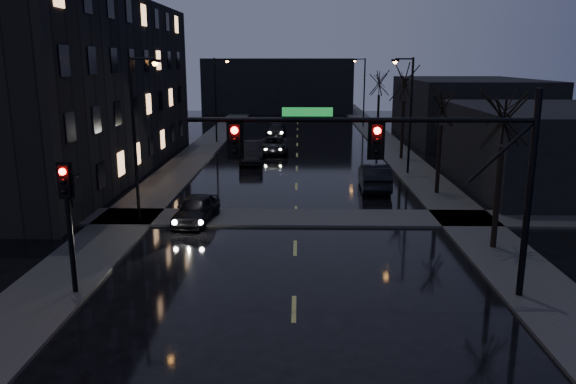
{
  "coord_description": "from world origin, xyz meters",
  "views": [
    {
      "loc": [
        0.12,
        -8.78,
        7.86
      ],
      "look_at": [
        -0.25,
        10.91,
        3.2
      ],
      "focal_mm": 35.0,
      "sensor_mm": 36.0,
      "label": 1
    }
  ],
  "objects_px": {
    "oncoming_car_d": "(276,130)",
    "lead_car": "(374,177)",
    "oncoming_car_c": "(274,145)",
    "oncoming_car_a": "(196,209)",
    "oncoming_car_b": "(251,152)"
  },
  "relations": [
    {
      "from": "oncoming_car_d",
      "to": "lead_car",
      "type": "xyz_separation_m",
      "value": [
        7.02,
        -24.67,
        0.17
      ]
    },
    {
      "from": "oncoming_car_a",
      "to": "lead_car",
      "type": "height_order",
      "value": "lead_car"
    },
    {
      "from": "oncoming_car_a",
      "to": "oncoming_car_c",
      "type": "relative_size",
      "value": 0.79
    },
    {
      "from": "oncoming_car_a",
      "to": "oncoming_car_d",
      "type": "height_order",
      "value": "oncoming_car_a"
    },
    {
      "from": "oncoming_car_a",
      "to": "oncoming_car_c",
      "type": "height_order",
      "value": "oncoming_car_c"
    },
    {
      "from": "oncoming_car_c",
      "to": "oncoming_car_d",
      "type": "distance_m",
      "value": 11.04
    },
    {
      "from": "oncoming_car_a",
      "to": "oncoming_car_b",
      "type": "bearing_deg",
      "value": 92.9
    },
    {
      "from": "oncoming_car_c",
      "to": "oncoming_car_d",
      "type": "height_order",
      "value": "oncoming_car_c"
    },
    {
      "from": "oncoming_car_a",
      "to": "oncoming_car_d",
      "type": "relative_size",
      "value": 0.91
    },
    {
      "from": "oncoming_car_b",
      "to": "lead_car",
      "type": "height_order",
      "value": "oncoming_car_b"
    },
    {
      "from": "lead_car",
      "to": "oncoming_car_b",
      "type": "bearing_deg",
      "value": -44.79
    },
    {
      "from": "lead_car",
      "to": "oncoming_car_a",
      "type": "bearing_deg",
      "value": 39.57
    },
    {
      "from": "oncoming_car_a",
      "to": "oncoming_car_b",
      "type": "xyz_separation_m",
      "value": [
        1.31,
        16.44,
        0.16
      ]
    },
    {
      "from": "oncoming_car_d",
      "to": "lead_car",
      "type": "height_order",
      "value": "lead_car"
    },
    {
      "from": "oncoming_car_d",
      "to": "oncoming_car_b",
      "type": "bearing_deg",
      "value": -90.59
    }
  ]
}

